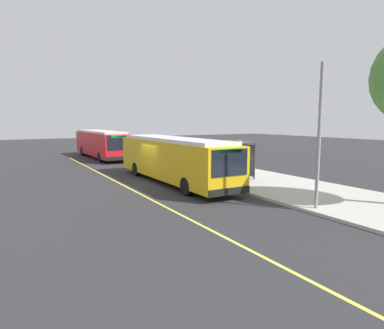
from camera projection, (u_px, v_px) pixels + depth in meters
ground_plane at (153, 181)px, 22.70m from camera, size 120.00×120.00×0.00m
sidewalk_curb at (226, 173)px, 25.65m from camera, size 44.00×6.40×0.15m
lane_stripe_center at (122, 184)px, 21.61m from camera, size 36.00×0.14×0.01m
transit_bus_main at (173, 158)px, 22.14m from camera, size 12.49×2.66×2.95m
transit_bus_second at (101, 143)px, 36.56m from camera, size 12.02×2.77×2.95m
bus_shelter at (235, 151)px, 23.65m from camera, size 2.90×1.60×2.48m
waiting_bench at (235, 170)px, 23.64m from camera, size 1.60×0.48×0.95m
route_sign_post at (239, 157)px, 19.89m from camera, size 0.44×0.08×2.80m
pedestrian_commuter at (212, 161)px, 24.53m from camera, size 0.24×0.40×1.69m
utility_pole at (319, 137)px, 14.82m from camera, size 0.16×0.16×6.40m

